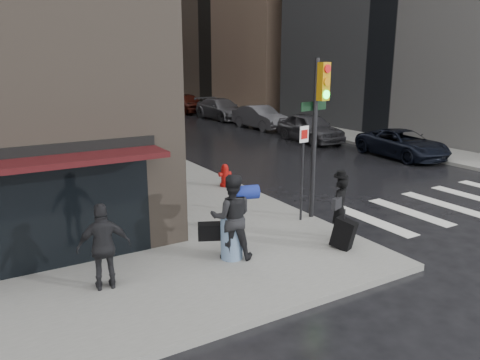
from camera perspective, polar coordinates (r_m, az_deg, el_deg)
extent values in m
plane|color=black|center=(11.49, 7.21, -9.38)|extent=(140.00, 140.00, 0.00)
cube|color=slate|center=(36.13, -20.09, 6.46)|extent=(4.00, 50.00, 0.15)
cube|color=slate|center=(40.79, -1.01, 8.18)|extent=(3.00, 50.00, 0.15)
cube|color=silver|center=(14.40, 15.87, -4.78)|extent=(0.50, 3.00, 0.01)
cube|color=silver|center=(15.56, 19.97, -3.66)|extent=(0.50, 3.00, 0.01)
cube|color=silver|center=(16.79, 23.47, -2.69)|extent=(0.50, 3.00, 0.01)
cube|color=silver|center=(18.08, 26.48, -1.85)|extent=(0.50, 3.00, 0.01)
cube|color=slate|center=(74.21, -4.75, 20.65)|extent=(22.00, 20.00, 25.00)
imported|color=black|center=(12.09, 11.99, -3.43)|extent=(0.70, 0.59, 1.64)
cylinder|color=black|center=(11.86, 12.21, 0.45)|extent=(0.35, 0.35, 0.04)
cylinder|color=black|center=(11.85, 12.22, 0.73)|extent=(0.22, 0.22, 0.13)
cube|color=black|center=(11.76, 11.71, -2.80)|extent=(0.37, 0.23, 0.29)
cube|color=black|center=(11.66, 12.52, -6.43)|extent=(0.49, 0.69, 0.83)
cylinder|color=black|center=(11.51, 12.64, -4.39)|extent=(0.03, 0.03, 0.38)
imported|color=black|center=(10.66, -1.04, -4.54)|extent=(1.21, 1.10, 2.01)
cube|color=black|center=(10.96, -3.57, -6.24)|extent=(0.68, 0.55, 0.37)
cylinder|color=navy|center=(10.65, 0.68, -1.52)|extent=(0.67, 0.47, 0.32)
imported|color=black|center=(9.71, -16.24, -7.80)|extent=(1.10, 0.60, 1.79)
cylinder|color=black|center=(13.37, 9.02, 4.78)|extent=(0.14, 0.14, 4.52)
cube|color=#C2850C|center=(13.04, 10.15, 11.73)|extent=(0.34, 0.25, 1.02)
cylinder|color=red|center=(12.95, 10.61, 13.20)|extent=(0.23, 0.09, 0.23)
cylinder|color=orange|center=(12.96, 10.54, 11.70)|extent=(0.23, 0.09, 0.23)
cylinder|color=#19E533|center=(12.98, 10.47, 10.21)|extent=(0.23, 0.09, 0.23)
cylinder|color=black|center=(13.23, 7.58, 0.73)|extent=(0.07, 0.07, 2.71)
cube|color=white|center=(12.98, 7.83, 5.54)|extent=(0.34, 0.07, 0.45)
cube|color=black|center=(13.31, 8.97, 8.91)|extent=(1.01, 0.19, 0.25)
cylinder|color=#9A0C09|center=(16.97, -1.85, -0.57)|extent=(0.36, 0.36, 0.11)
cylinder|color=#9A0C09|center=(16.89, -1.86, 0.36)|extent=(0.27, 0.27, 0.68)
sphere|color=#9A0C09|center=(16.81, -1.87, 1.56)|extent=(0.25, 0.25, 0.25)
cylinder|color=#9A0C09|center=(16.87, -1.86, 0.73)|extent=(0.47, 0.20, 0.16)
imported|color=black|center=(23.87, 19.18, 4.19)|extent=(2.54, 4.92, 1.33)
imported|color=#434349|center=(27.22, 8.53, 6.34)|extent=(2.13, 4.82, 1.61)
imported|color=#515156|center=(32.05, 2.47, 7.65)|extent=(1.88, 4.75, 1.54)
imported|color=#4F4F54|center=(37.04, -2.29, 8.65)|extent=(2.49, 5.63, 1.61)
imported|color=#40130C|center=(42.06, -6.46, 9.33)|extent=(2.05, 4.94, 1.67)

